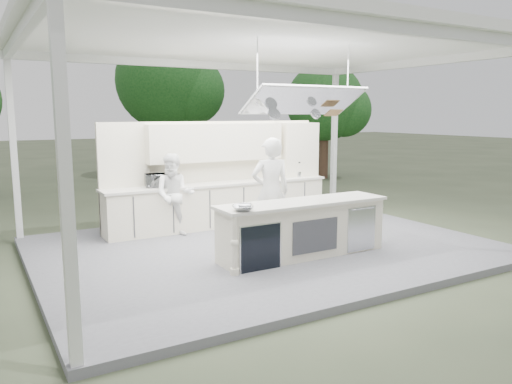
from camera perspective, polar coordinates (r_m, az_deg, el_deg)
ground at (r=9.35m, az=1.09°, el=-6.78°), size 90.00×90.00×0.00m
stage_deck at (r=9.33m, az=1.09°, el=-6.43°), size 8.00×6.00×0.12m
tent at (r=9.06m, az=1.22°, el=16.41°), size 8.20×6.20×3.86m
demo_island at (r=8.55m, az=5.29°, el=-4.18°), size 3.10×0.79×0.95m
back_counter at (r=10.84m, az=-4.09°, el=-1.36°), size 5.08×0.72×0.95m
back_wall_unit at (r=11.10m, az=-2.56°, el=3.98°), size 5.05×0.48×2.25m
tree_cluster at (r=18.06m, az=-15.88°, el=11.01°), size 19.55×9.40×5.85m
head_chef at (r=9.17m, az=1.68°, el=0.04°), size 0.82×0.65×1.99m
sous_chef at (r=9.99m, az=-9.30°, el=-0.34°), size 0.98×0.89×1.64m
toaster_oven at (r=10.24m, az=-11.20°, el=1.32°), size 0.54×0.42×0.27m
bowl_large at (r=7.59m, az=-1.52°, el=-1.87°), size 0.42×0.42×0.08m
bowl_small at (r=7.77m, az=-1.33°, el=-1.64°), size 0.28×0.28×0.07m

